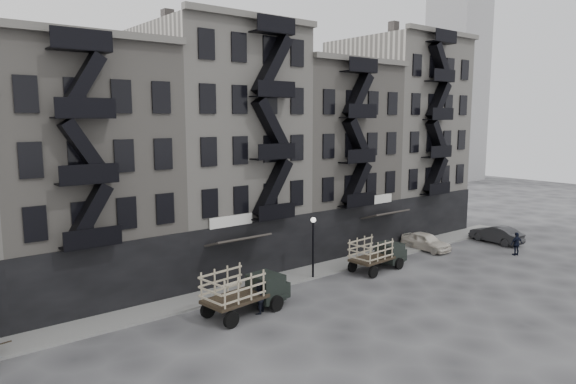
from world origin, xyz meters
TOP-DOWN VIEW (x-y plane):
  - ground at (0.00, 0.00)m, footprint 140.00×140.00m
  - sidewalk at (0.00, 3.75)m, footprint 55.00×2.50m
  - building_midwest at (-10.00, 9.83)m, footprint 10.00×11.35m
  - building_center at (-0.00, 9.82)m, footprint 10.00×11.35m
  - building_mideast at (10.00, 9.83)m, footprint 10.00×11.35m
  - building_east at (20.00, 9.82)m, footprint 10.00×11.35m
  - lamp_post at (3.00, 2.60)m, footprint 0.36×0.36m
  - stake_truck_west at (-4.03, 0.31)m, footprint 5.49×2.73m
  - stake_truck_east at (8.00, 1.25)m, footprint 4.97×2.31m
  - car_east at (15.42, 2.60)m, footprint 1.83×4.33m
  - car_far at (22.28, 0.27)m, footprint 2.04×4.72m
  - pedestrian_mid at (-3.48, -0.13)m, footprint 1.11×1.04m
  - policeman at (19.69, -2.91)m, footprint 1.18×0.79m

SIDE VIEW (x-z plane):
  - ground at x=0.00m, z-range 0.00..0.00m
  - sidewalk at x=0.00m, z-range 0.00..0.15m
  - car_east at x=15.42m, z-range 0.00..1.46m
  - car_far at x=22.28m, z-range 0.00..1.51m
  - pedestrian_mid at x=-3.48m, z-range 0.00..1.81m
  - policeman at x=19.69m, z-range 0.00..1.85m
  - stake_truck_east at x=8.00m, z-range 0.17..2.60m
  - stake_truck_west at x=-4.03m, z-range 0.19..2.84m
  - lamp_post at x=3.00m, z-range 0.64..4.92m
  - building_midwest at x=-10.00m, z-range -0.60..15.60m
  - building_mideast at x=10.00m, z-range -0.60..15.60m
  - building_center at x=0.00m, z-range -0.60..17.60m
  - building_east at x=20.00m, z-range -0.60..18.60m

